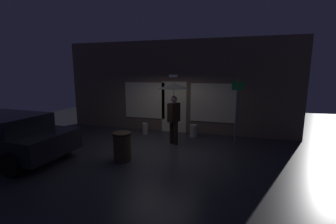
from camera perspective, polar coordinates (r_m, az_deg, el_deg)
The scene contains 8 objects.
ground_plane at distance 8.04m, azimuth -2.58°, elevation -8.87°, with size 18.00×18.00×0.00m, color #2D2D33.
building_facade at distance 9.87m, azimuth 1.81°, elevation 6.28°, with size 10.15×0.48×3.94m.
person_with_umbrella at distance 8.02m, azimuth 1.49°, elevation 3.80°, with size 1.11×1.11×2.22m.
parked_car at distance 8.56m, azimuth -35.99°, elevation -4.77°, with size 4.29×2.19×1.34m.
street_sign_post at distance 8.34m, azimuth 16.96°, elevation 0.97°, with size 0.40×0.07×2.38m.
sidewalk_bollard at distance 9.24m, azimuth 6.42°, elevation -4.75°, with size 0.28×0.28×0.50m, color #B2A899.
sidewalk_bollard_2 at distance 9.62m, azimuth -5.81°, elevation -4.23°, with size 0.23×0.23×0.48m, color #9E998E.
trash_bin at distance 6.90m, azimuth -11.50°, elevation -8.55°, with size 0.54×0.54×0.85m.
Camera 1 is at (2.49, -7.18, 2.62)m, focal length 24.10 mm.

